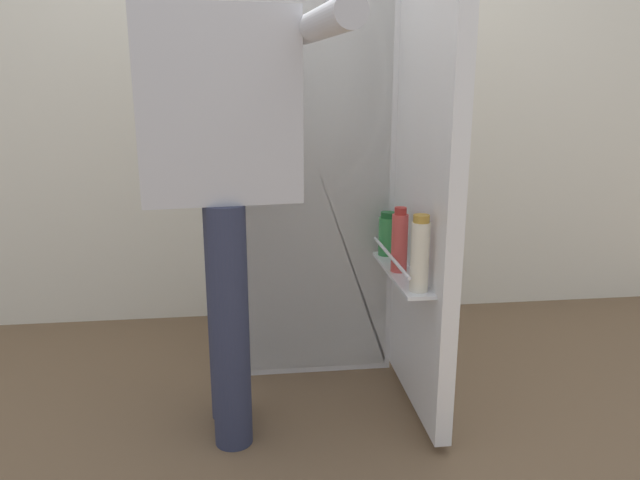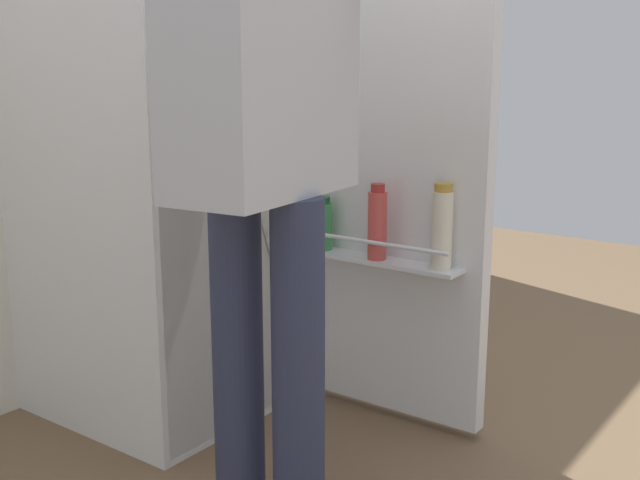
% 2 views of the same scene
% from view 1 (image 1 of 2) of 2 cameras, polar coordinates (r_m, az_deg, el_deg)
% --- Properties ---
extents(ground_plane, '(6.36, 6.36, 0.00)m').
position_cam_1_polar(ground_plane, '(2.23, 0.03, -15.46)').
color(ground_plane, brown).
extents(kitchen_wall, '(4.40, 0.10, 2.56)m').
position_cam_1_polar(kitchen_wall, '(2.88, -2.41, 17.90)').
color(kitchen_wall, silver).
rests_on(kitchen_wall, ground_plane).
extents(refrigerator, '(0.68, 1.26, 1.76)m').
position_cam_1_polar(refrigerator, '(2.47, -0.92, 9.15)').
color(refrigerator, white).
rests_on(refrigerator, ground_plane).
extents(person, '(0.59, 0.73, 1.56)m').
position_cam_1_polar(person, '(1.81, -9.25, 8.77)').
color(person, '#2D334C').
rests_on(person, ground_plane).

